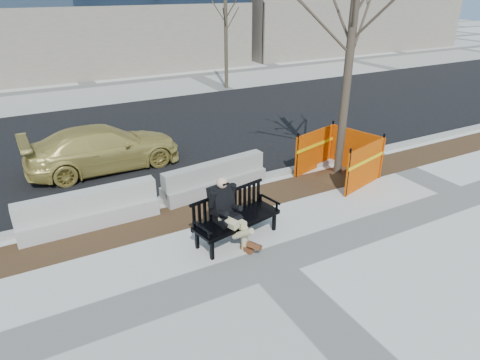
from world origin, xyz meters
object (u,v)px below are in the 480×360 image
(seated_man, at_px, (226,242))
(jersey_barrier_left, at_px, (92,225))
(sedan, at_px, (107,168))
(bench, at_px, (237,239))
(jersey_barrier_right, at_px, (215,191))
(tree_fence, at_px, (337,178))

(seated_man, xyz_separation_m, jersey_barrier_left, (-2.46, 2.13, 0.00))
(sedan, bearing_deg, jersey_barrier_left, 160.00)
(bench, distance_m, jersey_barrier_right, 2.45)
(seated_man, distance_m, jersey_barrier_left, 3.26)
(jersey_barrier_left, bearing_deg, sedan, 71.40)
(jersey_barrier_right, bearing_deg, tree_fence, -20.79)
(jersey_barrier_left, bearing_deg, bench, -38.39)
(bench, height_order, seated_man, seated_man)
(bench, distance_m, seated_man, 0.27)
(tree_fence, relative_size, sedan, 1.50)
(bench, relative_size, sedan, 0.45)
(seated_man, xyz_separation_m, sedan, (-1.38, 5.41, 0.00))
(bench, bearing_deg, jersey_barrier_left, 130.26)
(jersey_barrier_left, height_order, jersey_barrier_right, jersey_barrier_left)
(tree_fence, bearing_deg, seated_man, -161.14)
(tree_fence, bearing_deg, sedan, 145.69)
(sedan, height_order, jersey_barrier_left, sedan)
(seated_man, relative_size, jersey_barrier_right, 0.50)
(bench, xyz_separation_m, tree_fence, (4.10, 1.49, 0.00))
(tree_fence, height_order, jersey_barrier_right, tree_fence)
(seated_man, xyz_separation_m, jersey_barrier_right, (0.86, 2.38, 0.00))
(sedan, bearing_deg, jersey_barrier_right, -145.29)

